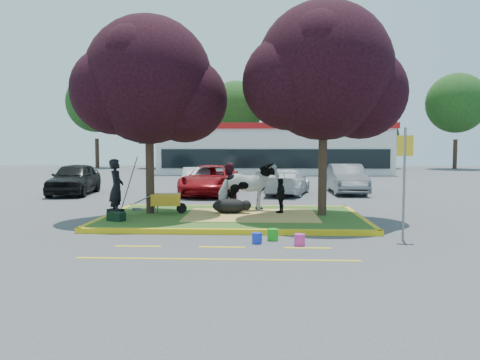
{
  "coord_description": "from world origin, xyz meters",
  "views": [
    {
      "loc": [
        0.93,
        -15.02,
        2.35
      ],
      "look_at": [
        0.21,
        0.5,
        1.26
      ],
      "focal_mm": 35.0,
      "sensor_mm": 36.0,
      "label": 1
    }
  ],
  "objects_px": {
    "cow": "(248,187)",
    "bucket_green": "(273,235)",
    "car_silver": "(197,180)",
    "sign_post": "(404,170)",
    "bucket_blue": "(257,238)",
    "car_black": "(74,179)",
    "bucket_pink": "(300,240)",
    "calf": "(230,206)",
    "handler": "(116,188)",
    "wheelbarrow": "(166,200)"
  },
  "relations": [
    {
      "from": "cow",
      "to": "bucket_blue",
      "type": "distance_m",
      "value": 4.73
    },
    {
      "from": "car_black",
      "to": "car_silver",
      "type": "height_order",
      "value": "car_black"
    },
    {
      "from": "handler",
      "to": "bucket_pink",
      "type": "xyz_separation_m",
      "value": [
        5.54,
        -3.55,
        -0.92
      ]
    },
    {
      "from": "handler",
      "to": "cow",
      "type": "bearing_deg",
      "value": -78.71
    },
    {
      "from": "bucket_green",
      "to": "car_silver",
      "type": "distance_m",
      "value": 13.18
    },
    {
      "from": "cow",
      "to": "bucket_blue",
      "type": "relative_size",
      "value": 7.5
    },
    {
      "from": "handler",
      "to": "bucket_pink",
      "type": "height_order",
      "value": "handler"
    },
    {
      "from": "cow",
      "to": "calf",
      "type": "height_order",
      "value": "cow"
    },
    {
      "from": "bucket_green",
      "to": "car_black",
      "type": "xyz_separation_m",
      "value": [
        -9.61,
        11.11,
        0.64
      ]
    },
    {
      "from": "bucket_pink",
      "to": "car_silver",
      "type": "height_order",
      "value": "car_silver"
    },
    {
      "from": "calf",
      "to": "wheelbarrow",
      "type": "height_order",
      "value": "wheelbarrow"
    },
    {
      "from": "sign_post",
      "to": "car_silver",
      "type": "bearing_deg",
      "value": 124.25
    },
    {
      "from": "sign_post",
      "to": "bucket_green",
      "type": "height_order",
      "value": "sign_post"
    },
    {
      "from": "calf",
      "to": "bucket_green",
      "type": "bearing_deg",
      "value": -50.06
    },
    {
      "from": "cow",
      "to": "handler",
      "type": "bearing_deg",
      "value": 83.78
    },
    {
      "from": "cow",
      "to": "bucket_green",
      "type": "bearing_deg",
      "value": 166.6
    },
    {
      "from": "bucket_blue",
      "to": "bucket_green",
      "type": "bearing_deg",
      "value": 45.62
    },
    {
      "from": "handler",
      "to": "sign_post",
      "type": "xyz_separation_m",
      "value": [
        8.21,
        -2.74,
        0.72
      ]
    },
    {
      "from": "car_black",
      "to": "car_silver",
      "type": "relative_size",
      "value": 1.16
    },
    {
      "from": "handler",
      "to": "bucket_green",
      "type": "xyz_separation_m",
      "value": [
        4.91,
        -2.95,
        -0.92
      ]
    },
    {
      "from": "cow",
      "to": "wheelbarrow",
      "type": "relative_size",
      "value": 1.14
    },
    {
      "from": "wheelbarrow",
      "to": "cow",
      "type": "bearing_deg",
      "value": 3.1
    },
    {
      "from": "calf",
      "to": "bucket_pink",
      "type": "relative_size",
      "value": 4.08
    },
    {
      "from": "car_silver",
      "to": "bucket_blue",
      "type": "bearing_deg",
      "value": 97.53
    },
    {
      "from": "car_black",
      "to": "car_silver",
      "type": "xyz_separation_m",
      "value": [
        5.94,
        1.54,
        -0.13
      ]
    },
    {
      "from": "bucket_blue",
      "to": "cow",
      "type": "bearing_deg",
      "value": 94.38
    },
    {
      "from": "sign_post",
      "to": "car_black",
      "type": "height_order",
      "value": "sign_post"
    },
    {
      "from": "sign_post",
      "to": "bucket_pink",
      "type": "distance_m",
      "value": 3.24
    },
    {
      "from": "car_silver",
      "to": "bucket_green",
      "type": "bearing_deg",
      "value": 99.62
    },
    {
      "from": "cow",
      "to": "bucket_green",
      "type": "xyz_separation_m",
      "value": [
        0.75,
        -4.24,
        -0.84
      ]
    },
    {
      "from": "calf",
      "to": "sign_post",
      "type": "relative_size",
      "value": 0.4
    },
    {
      "from": "bucket_pink",
      "to": "car_black",
      "type": "xyz_separation_m",
      "value": [
        -10.23,
        11.71,
        0.65
      ]
    },
    {
      "from": "bucket_green",
      "to": "bucket_blue",
      "type": "bearing_deg",
      "value": -134.38
    },
    {
      "from": "bucket_green",
      "to": "bucket_blue",
      "type": "distance_m",
      "value": 0.56
    },
    {
      "from": "bucket_green",
      "to": "handler",
      "type": "bearing_deg",
      "value": 149.04
    },
    {
      "from": "bucket_pink",
      "to": "bucket_blue",
      "type": "distance_m",
      "value": 1.04
    },
    {
      "from": "car_silver",
      "to": "calf",
      "type": "bearing_deg",
      "value": 98.02
    },
    {
      "from": "handler",
      "to": "bucket_pink",
      "type": "distance_m",
      "value": 6.64
    },
    {
      "from": "bucket_pink",
      "to": "bucket_blue",
      "type": "height_order",
      "value": "bucket_pink"
    },
    {
      "from": "sign_post",
      "to": "bucket_green",
      "type": "bearing_deg",
      "value": -171.46
    },
    {
      "from": "cow",
      "to": "handler",
      "type": "height_order",
      "value": "handler"
    },
    {
      "from": "cow",
      "to": "bucket_blue",
      "type": "height_order",
      "value": "cow"
    },
    {
      "from": "cow",
      "to": "bucket_pink",
      "type": "distance_m",
      "value": 5.1
    },
    {
      "from": "calf",
      "to": "sign_post",
      "type": "distance_m",
      "value": 5.99
    },
    {
      "from": "wheelbarrow",
      "to": "car_silver",
      "type": "distance_m",
      "value": 8.96
    },
    {
      "from": "cow",
      "to": "bucket_blue",
      "type": "bearing_deg",
      "value": 160.94
    },
    {
      "from": "car_black",
      "to": "bucket_green",
      "type": "bearing_deg",
      "value": -55.76
    },
    {
      "from": "bucket_green",
      "to": "car_black",
      "type": "distance_m",
      "value": 14.7
    },
    {
      "from": "cow",
      "to": "car_black",
      "type": "height_order",
      "value": "cow"
    },
    {
      "from": "cow",
      "to": "calf",
      "type": "xyz_separation_m",
      "value": [
        -0.6,
        -0.51,
        -0.59
      ]
    }
  ]
}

